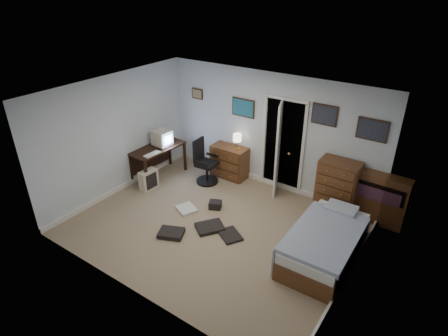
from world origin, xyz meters
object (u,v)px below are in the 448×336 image
(office_chair, at_px, (205,166))
(bed, at_px, (324,243))
(tall_dresser, at_px, (337,187))
(low_dresser, at_px, (229,162))
(computer_desk, at_px, (155,153))

(office_chair, relative_size, bed, 0.54)
(office_chair, xyz_separation_m, tall_dresser, (2.83, 0.51, 0.16))
(low_dresser, distance_m, bed, 3.20)
(computer_desk, distance_m, office_chair, 1.19)
(low_dresser, relative_size, tall_dresser, 0.76)
(computer_desk, xyz_separation_m, tall_dresser, (3.95, 0.89, -0.02))
(office_chair, height_order, tall_dresser, tall_dresser)
(computer_desk, xyz_separation_m, office_chair, (1.12, 0.39, -0.17))
(computer_desk, distance_m, low_dresser, 1.71)
(computer_desk, relative_size, office_chair, 1.29)
(office_chair, bearing_deg, low_dresser, 55.44)
(bed, bearing_deg, low_dresser, 152.07)
(tall_dresser, xyz_separation_m, bed, (0.32, -1.43, -0.26))
(tall_dresser, bearing_deg, computer_desk, -167.59)
(computer_desk, height_order, bed, computer_desk)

